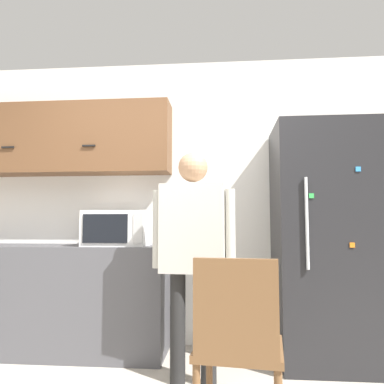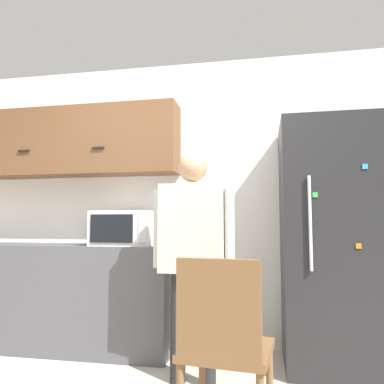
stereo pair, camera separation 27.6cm
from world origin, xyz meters
The scene contains 7 objects.
back_wall centered at (0.00, 1.82, 1.35)m, with size 6.00×0.06×2.70m.
counter centered at (-1.10, 1.50, 0.46)m, with size 2.19×0.59×0.93m.
upper_cabinets centered at (-1.10, 1.64, 1.92)m, with size 2.19×0.33×0.66m.
microwave centered at (-0.44, 1.45, 1.08)m, with size 0.54×0.41×0.30m.
person centered at (0.27, 0.96, 1.00)m, with size 0.61×0.26×1.64m.
refrigerator centered at (1.32, 1.44, 0.97)m, with size 0.82×0.72×1.94m.
chair centered at (0.56, 0.26, 0.52)m, with size 0.51×0.51×0.95m.
Camera 2 is at (0.77, -1.72, 1.11)m, focal length 35.00 mm.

